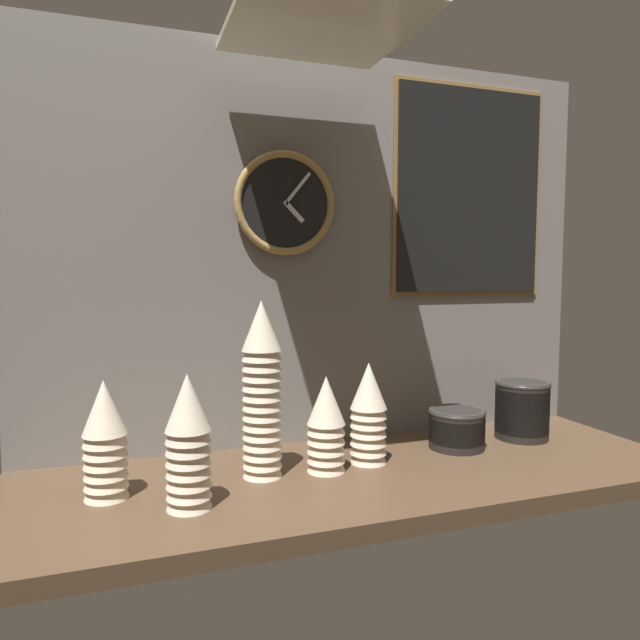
# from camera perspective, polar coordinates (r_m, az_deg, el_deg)

# --- Properties ---
(ground_plane) EXTENTS (1.60, 0.56, 0.04)m
(ground_plane) POSITION_cam_1_polar(r_m,az_deg,el_deg) (1.41, 4.07, -15.40)
(ground_plane) COLOR #4C3826
(wall_tiled_back) EXTENTS (1.60, 0.03, 1.05)m
(wall_tiled_back) POSITION_cam_1_polar(r_m,az_deg,el_deg) (1.57, 0.34, 6.98)
(wall_tiled_back) COLOR slate
(wall_tiled_back) RESTS_ON ground_plane
(cup_stack_center_left) EXTENTS (0.09, 0.09, 0.40)m
(cup_stack_center_left) POSITION_cam_1_polar(r_m,az_deg,el_deg) (1.30, -5.83, -6.90)
(cup_stack_center_left) COLOR beige
(cup_stack_center_left) RESTS_ON ground_plane
(cup_stack_far_left) EXTENTS (0.09, 0.09, 0.25)m
(cup_stack_far_left) POSITION_cam_1_polar(r_m,az_deg,el_deg) (1.27, -20.70, -11.10)
(cup_stack_far_left) COLOR beige
(cup_stack_far_left) RESTS_ON ground_plane
(cup_stack_left) EXTENTS (0.09, 0.09, 0.27)m
(cup_stack_left) POSITION_cam_1_polar(r_m,az_deg,el_deg) (1.17, -13.04, -11.74)
(cup_stack_left) COLOR beige
(cup_stack_left) RESTS_ON ground_plane
(cup_stack_center) EXTENTS (0.09, 0.09, 0.23)m
(cup_stack_center) POSITION_cam_1_polar(r_m,az_deg,el_deg) (1.35, 0.62, -10.34)
(cup_stack_center) COLOR beige
(cup_stack_center) RESTS_ON ground_plane
(cup_stack_center_right) EXTENTS (0.09, 0.09, 0.25)m
(cup_stack_center_right) POSITION_cam_1_polar(r_m,az_deg,el_deg) (1.41, 4.87, -9.22)
(cup_stack_center_right) COLOR beige
(cup_stack_center_right) RESTS_ON ground_plane
(bowl_stack_right) EXTENTS (0.15, 0.15, 0.10)m
(bowl_stack_right) POSITION_cam_1_polar(r_m,az_deg,el_deg) (1.58, 13.52, -10.39)
(bowl_stack_right) COLOR black
(bowl_stack_right) RESTS_ON ground_plane
(bowl_stack_far_right) EXTENTS (0.15, 0.15, 0.16)m
(bowl_stack_far_right) POSITION_cam_1_polar(r_m,az_deg,el_deg) (1.71, 19.55, -8.32)
(bowl_stack_far_right) COLOR black
(bowl_stack_far_right) RESTS_ON ground_plane
(wall_clock) EXTENTS (0.27, 0.03, 0.27)m
(wall_clock) POSITION_cam_1_polar(r_m,az_deg,el_deg) (1.51, -3.51, 11.58)
(wall_clock) COLOR black
(menu_board) EXTENTS (0.50, 0.01, 0.61)m
(menu_board) POSITION_cam_1_polar(r_m,az_deg,el_deg) (1.77, 14.74, 12.34)
(menu_board) COLOR olive
(ceiling_light_panel) EXTENTS (0.40, 0.40, 0.02)m
(ceiling_light_panel) POSITION_cam_1_polar(r_m,az_deg,el_deg) (1.39, 0.23, 27.43)
(ceiling_light_panel) COLOR white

